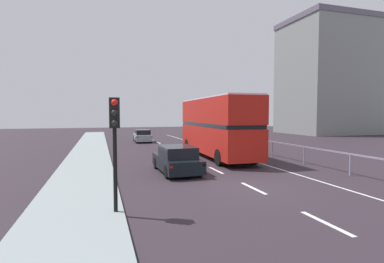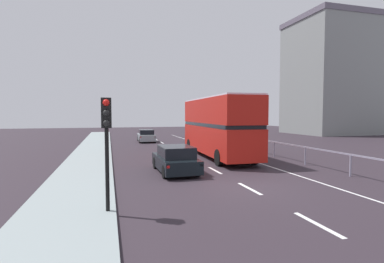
{
  "view_description": "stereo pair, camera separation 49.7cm",
  "coord_description": "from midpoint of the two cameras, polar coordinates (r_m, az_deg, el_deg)",
  "views": [
    {
      "loc": [
        -6.07,
        -11.41,
        3.08
      ],
      "look_at": [
        -0.58,
        6.16,
        2.01
      ],
      "focal_mm": 27.72,
      "sensor_mm": 36.0,
      "label": 1
    },
    {
      "loc": [
        -5.59,
        -11.55,
        3.08
      ],
      "look_at": [
        -0.58,
        6.16,
        2.01
      ],
      "focal_mm": 27.72,
      "sensor_mm": 36.0,
      "label": 2
    }
  ],
  "objects": [
    {
      "name": "bridge_side_railing",
      "position": [
        23.69,
        13.91,
        -2.01
      ],
      "size": [
        0.1,
        42.0,
        1.13
      ],
      "color": "gray",
      "rests_on": "ground"
    },
    {
      "name": "ground_plane",
      "position": [
        13.25,
        10.98,
        -10.38
      ],
      "size": [
        73.44,
        120.0,
        0.1
      ],
      "primitive_type": "cube",
      "color": "#2D242B"
    },
    {
      "name": "double_decker_bus_red",
      "position": [
        21.43,
        5.55,
        1.18
      ],
      "size": [
        2.82,
        10.53,
        4.26
      ],
      "rotation": [
        0.0,
        0.0,
        -0.03
      ],
      "color": "#B51A11",
      "rests_on": "ground"
    },
    {
      "name": "lane_paint_markings",
      "position": [
        21.74,
        5.94,
        -4.82
      ],
      "size": [
        3.68,
        46.0,
        0.01
      ],
      "color": "silver",
      "rests_on": "ground"
    },
    {
      "name": "sedan_car_ahead",
      "position": [
        33.54,
        -8.4,
        -0.84
      ],
      "size": [
        1.86,
        4.35,
        1.37
      ],
      "rotation": [
        0.0,
        0.0,
        -0.03
      ],
      "color": "gray",
      "rests_on": "ground"
    },
    {
      "name": "distant_building_block",
      "position": [
        53.83,
        27.05,
        9.33
      ],
      "size": [
        15.94,
        10.92,
        18.06
      ],
      "color": "gray",
      "rests_on": "ground"
    },
    {
      "name": "near_sidewalk_kerb",
      "position": [
        11.91,
        -20.63,
        -11.5
      ],
      "size": [
        2.9,
        80.0,
        0.14
      ],
      "primitive_type": "cube",
      "color": "gray",
      "rests_on": "ground"
    },
    {
      "name": "hatchback_car_near",
      "position": [
        15.75,
        -2.31,
        -5.44
      ],
      "size": [
        1.9,
        4.17,
        1.41
      ],
      "rotation": [
        0.0,
        0.0,
        0.01
      ],
      "color": "black",
      "rests_on": "ground"
    },
    {
      "name": "traffic_signal_pole",
      "position": [
        9.14,
        -14.64,
        0.95
      ],
      "size": [
        0.3,
        0.42,
        3.43
      ],
      "color": "black",
      "rests_on": "near_sidewalk_kerb"
    }
  ]
}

